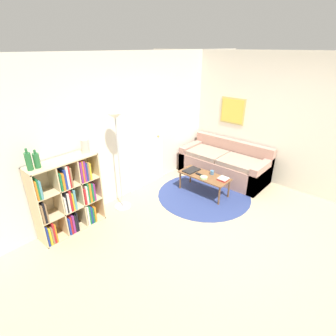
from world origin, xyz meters
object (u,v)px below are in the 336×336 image
Objects in this scene: couch at (225,164)px; vase_on_shelf at (85,146)px; bottle_left at (29,161)px; coffee_table at (204,177)px; floor_lamp at (117,136)px; bottle_middle at (37,160)px; laptop at (191,170)px; cup at (212,172)px; bookshelf at (68,198)px; bowl at (204,178)px.

vase_on_shelf is (-2.86, 0.84, 1.01)m from couch.
couch is 6.25× the size of bottle_left.
bottle_left is (-2.74, 0.92, 0.97)m from coffee_table.
floor_lamp reaches higher than bottle_middle.
coffee_table is at bearing -89.34° from laptop.
cup is (0.13, -0.40, 0.03)m from laptop.
cup is 0.39× the size of vase_on_shelf.
coffee_table is at bearing -21.59° from bookshelf.
laptop is 1.19× the size of bottle_left.
coffee_table is 0.31m from laptop.
bookshelf reaches higher than couch.
floor_lamp is 1.90m from coffee_table.
couch is at bearing -13.22° from laptop.
floor_lamp is at bearing -4.79° from bottle_middle.
laptop is 4.47× the size of cup.
laptop is at bearing 72.62° from bowl.
bottle_left is (-0.42, -0.00, 0.74)m from bookshelf.
bowl is 1.72× the size of cup.
floor_lamp reaches higher than laptop.
bottle_left is (-3.69, 0.83, 1.03)m from couch.
laptop is 2.19m from vase_on_shelf.
bottle_middle is at bearing 160.91° from coffee_table.
couch is 7.40× the size of bottle_middle.
bookshelf is 14.97× the size of cup.
floor_lamp is at bearing -4.54° from bottle_left.
bottle_middle reaches higher than bowl.
floor_lamp is 12.65× the size of bowl.
bookshelf is at bearing 0.22° from bottle_left.
bottle_left is 1.18× the size of bottle_middle.
coffee_table is 2.32m from vase_on_shelf.
vase_on_shelf is (0.73, 0.01, -0.00)m from bottle_middle.
bottle_left reaches higher than couch.
bottle_left is (-2.74, 0.61, 0.92)m from laptop.
floor_lamp is at bearing 162.78° from couch.
laptop is 2.60× the size of bowl.
cup is 2.43m from vase_on_shelf.
couch is at bearing 5.19° from coffee_table.
coffee_table is (-0.94, -0.09, 0.06)m from couch.
laptop is 2.95m from bottle_left.
bottle_middle reaches higher than couch.
laptop reaches higher than coffee_table.
bottle_left is at bearing 160.62° from cup.
bottle_middle is at bearing 175.21° from floor_lamp.
bottle_left reaches higher than cup.
couch is 3.92m from bottle_left.
cup is at bearing -26.45° from vase_on_shelf.
floor_lamp reaches higher than coffee_table.
bookshelf reaches higher than cup.
laptop is (-0.95, 0.22, 0.12)m from couch.
vase_on_shelf is at bearing 0.32° from bottle_left.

